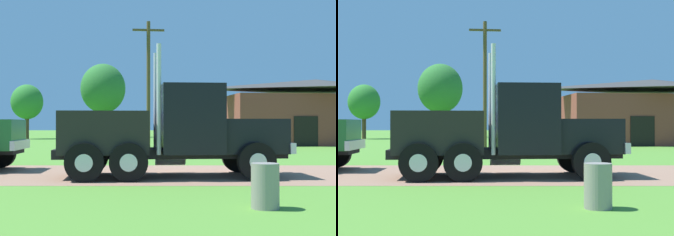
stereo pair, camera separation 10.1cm
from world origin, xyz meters
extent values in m
plane|color=#518A30|center=(0.00, 0.00, 0.00)|extent=(200.00, 200.00, 0.00)
cube|color=#946E57|center=(0.00, 0.00, 0.00)|extent=(120.00, 6.16, 0.01)
cube|color=black|center=(-0.95, -0.89, 0.75)|extent=(7.15, 2.12, 0.28)
cube|color=black|center=(1.58, -0.70, 1.28)|extent=(2.11, 2.23, 1.06)
cube|color=silver|center=(2.61, -0.62, 0.93)|extent=(0.33, 2.29, 0.32)
cube|color=black|center=(-0.31, -0.84, 1.80)|extent=(2.02, 2.52, 2.10)
cube|color=#2D3D4C|center=(0.63, -0.77, 2.22)|extent=(0.19, 1.98, 0.93)
cylinder|color=silver|center=(-1.42, 0.02, 2.38)|extent=(0.14, 0.14, 3.26)
cylinder|color=silver|center=(-1.28, -1.86, 2.38)|extent=(0.14, 0.14, 3.26)
cylinder|color=silver|center=(-0.94, 0.15, 0.53)|extent=(1.04, 0.60, 0.52)
cube|color=black|center=(-2.95, -1.05, 1.39)|extent=(2.82, 2.58, 1.29)
cylinder|color=black|center=(1.40, 0.48, 0.56)|extent=(1.14, 0.38, 1.12)
cylinder|color=silver|center=(1.38, 0.64, 0.56)|extent=(0.50, 0.08, 0.50)
cylinder|color=black|center=(1.58, -1.89, 0.56)|extent=(1.14, 0.38, 1.12)
cylinder|color=silver|center=(1.59, -2.05, 0.56)|extent=(0.50, 0.08, 0.50)
cylinder|color=black|center=(-3.56, 0.10, 0.56)|extent=(1.14, 0.38, 1.12)
cylinder|color=silver|center=(-3.57, 0.26, 0.56)|extent=(0.50, 0.08, 0.50)
cylinder|color=black|center=(-3.38, -2.27, 0.56)|extent=(1.14, 0.38, 1.12)
cylinder|color=silver|center=(-3.37, -2.43, 0.56)|extent=(0.50, 0.08, 0.50)
cylinder|color=black|center=(-2.32, 0.20, 0.56)|extent=(1.14, 0.38, 1.12)
cylinder|color=silver|center=(-2.33, 0.36, 0.56)|extent=(0.50, 0.08, 0.50)
cylinder|color=black|center=(-2.13, -2.18, 0.56)|extent=(1.14, 0.38, 1.12)
cylinder|color=silver|center=(-2.12, -2.34, 0.56)|extent=(0.50, 0.08, 0.50)
cube|color=silver|center=(-6.24, 1.08, 0.92)|extent=(0.26, 2.13, 0.32)
cylinder|color=black|center=(-7.31, 2.13, 0.55)|extent=(1.11, 0.35, 1.10)
cylinder|color=silver|center=(-7.31, 2.29, 0.55)|extent=(0.49, 0.06, 0.49)
cylinder|color=gray|center=(0.89, -6.41, 0.44)|extent=(0.55, 0.55, 0.89)
cube|color=brown|center=(10.77, 21.87, 1.94)|extent=(14.43, 7.43, 3.88)
pyramid|color=#383838|center=(10.77, 21.87, 4.74)|extent=(15.15, 7.81, 0.86)
cube|color=black|center=(9.00, 18.60, 1.10)|extent=(1.80, 0.24, 2.20)
cylinder|color=brown|center=(-2.36, 16.92, 4.36)|extent=(0.26, 0.26, 8.72)
cube|color=brown|center=(-2.36, 16.92, 8.12)|extent=(2.20, 0.35, 0.14)
cylinder|color=#513823|center=(-16.29, 35.52, 1.32)|extent=(0.44, 0.44, 2.64)
ellipsoid|color=#2E7A2D|center=(-16.29, 35.52, 4.01)|extent=(3.43, 3.43, 3.77)
cylinder|color=#513823|center=(-8.94, 41.99, 1.88)|extent=(0.44, 0.44, 3.76)
ellipsoid|color=#2D702E|center=(-8.94, 41.99, 5.95)|extent=(5.46, 5.46, 6.01)
camera|label=1|loc=(-1.01, -15.68, 1.67)|focal=50.62mm
camera|label=2|loc=(-0.91, -15.68, 1.67)|focal=50.62mm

